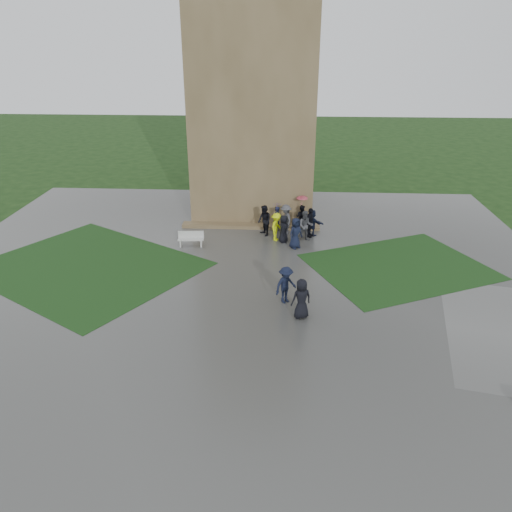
# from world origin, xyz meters

# --- Properties ---
(ground) EXTENTS (120.00, 120.00, 0.00)m
(ground) POSITION_xyz_m (0.00, 0.00, 0.00)
(ground) COLOR black
(plaza) EXTENTS (34.00, 34.00, 0.02)m
(plaza) POSITION_xyz_m (0.00, 2.00, 0.01)
(plaza) COLOR #393937
(plaza) RESTS_ON ground
(lawn_inset_left) EXTENTS (14.10, 13.46, 0.01)m
(lawn_inset_left) POSITION_xyz_m (-8.50, 4.00, 0.03)
(lawn_inset_left) COLOR black
(lawn_inset_left) RESTS_ON plaza
(lawn_inset_right) EXTENTS (11.12, 10.15, 0.01)m
(lawn_inset_right) POSITION_xyz_m (8.50, 5.00, 0.03)
(lawn_inset_right) COLOR black
(lawn_inset_right) RESTS_ON plaza
(tower) EXTENTS (8.00, 8.00, 18.00)m
(tower) POSITION_xyz_m (0.00, 15.00, 9.00)
(tower) COLOR brown
(tower) RESTS_ON ground
(tower_plinth) EXTENTS (9.00, 0.80, 0.22)m
(tower_plinth) POSITION_xyz_m (0.00, 10.60, 0.13)
(tower_plinth) COLOR brown
(tower_plinth) RESTS_ON plaza
(bench) EXTENTS (1.56, 0.60, 0.89)m
(bench) POSITION_xyz_m (-3.37, 7.31, 0.48)
(bench) COLOR beige
(bench) RESTS_ON plaza
(visitor_cluster) EXTENTS (4.20, 4.02, 2.40)m
(visitor_cluster) POSITION_xyz_m (2.67, 9.02, 1.01)
(visitor_cluster) COLOR black
(visitor_cluster) RESTS_ON plaza
(pedestrian_mid) EXTENTS (1.29, 1.22, 1.82)m
(pedestrian_mid) POSITION_xyz_m (2.29, 0.71, 0.93)
(pedestrian_mid) COLOR black
(pedestrian_mid) RESTS_ON plaza
(pedestrian_near) EXTENTS (1.08, 0.92, 1.87)m
(pedestrian_near) POSITION_xyz_m (2.98, -0.63, 0.95)
(pedestrian_near) COLOR black
(pedestrian_near) RESTS_ON plaza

